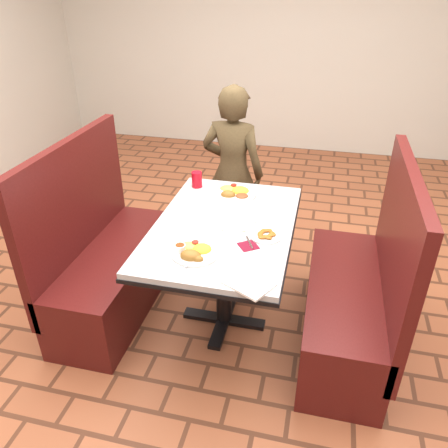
{
  "coord_description": "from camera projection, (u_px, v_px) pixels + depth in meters",
  "views": [
    {
      "loc": [
        0.52,
        -2.17,
        2.02
      ],
      "look_at": [
        0.0,
        0.0,
        0.75
      ],
      "focal_mm": 35.0,
      "sensor_mm": 36.0,
      "label": 1
    }
  ],
  "objects": [
    {
      "name": "red_tumbler",
      "position": [
        197.0,
        179.0,
        2.99
      ],
      "size": [
        0.07,
        0.07,
        0.11
      ],
      "primitive_type": "cylinder",
      "color": "red",
      "rests_on": "dining_table"
    },
    {
      "name": "far_dinner_plate",
      "position": [
        235.0,
        191.0,
        2.89
      ],
      "size": [
        0.29,
        0.29,
        0.07
      ],
      "rotation": [
        0.0,
        0.0,
        -0.16
      ],
      "color": "white",
      "rests_on": "dining_table"
    },
    {
      "name": "near_dinner_plate",
      "position": [
        194.0,
        250.0,
        2.27
      ],
      "size": [
        0.25,
        0.25,
        0.08
      ],
      "rotation": [
        0.0,
        0.0,
        -0.21
      ],
      "color": "white",
      "rests_on": "dining_table"
    },
    {
      "name": "booth_bench_right",
      "position": [
        353.0,
        300.0,
        2.61
      ],
      "size": [
        0.47,
        1.2,
        1.17
      ],
      "color": "#511412",
      "rests_on": "ground"
    },
    {
      "name": "spoon_utensil",
      "position": [
        249.0,
        242.0,
        2.38
      ],
      "size": [
        0.06,
        0.12,
        0.0
      ],
      "primitive_type": "cube",
      "rotation": [
        0.0,
        0.0,
        0.44
      ],
      "color": "silver",
      "rests_on": "dining_table"
    },
    {
      "name": "fork_utensil",
      "position": [
        196.0,
        261.0,
        2.21
      ],
      "size": [
        0.09,
        0.14,
        0.0
      ],
      "primitive_type": "cube",
      "rotation": [
        0.0,
        0.0,
        -0.54
      ],
      "color": "silver",
      "rests_on": "dining_table"
    },
    {
      "name": "diner_person",
      "position": [
        233.0,
        173.0,
        3.41
      ],
      "size": [
        0.53,
        0.38,
        1.36
      ],
      "primitive_type": "imported",
      "rotation": [
        0.0,
        0.0,
        3.02
      ],
      "color": "brown",
      "rests_on": "ground"
    },
    {
      "name": "paper_napkin",
      "position": [
        249.0,
        283.0,
        2.06
      ],
      "size": [
        0.27,
        0.24,
        0.01
      ],
      "primitive_type": "cube",
      "rotation": [
        0.0,
        0.0,
        -0.5
      ],
      "color": "white",
      "rests_on": "dining_table"
    },
    {
      "name": "lettuce_shreds",
      "position": [
        233.0,
        220.0,
        2.61
      ],
      "size": [
        0.28,
        0.32,
        0.0
      ],
      "primitive_type": null,
      "color": "#93B94A",
      "rests_on": "dining_table"
    },
    {
      "name": "dining_table",
      "position": [
        224.0,
        238.0,
        2.61
      ],
      "size": [
        0.81,
        1.21,
        0.75
      ],
      "color": "#BBBEC1",
      "rests_on": "ground"
    },
    {
      "name": "maroon_napkin",
      "position": [
        248.0,
        246.0,
        2.36
      ],
      "size": [
        0.13,
        0.13,
        0.0
      ],
      "primitive_type": "cube",
      "rotation": [
        0.0,
        0.0,
        0.62
      ],
      "color": "maroon",
      "rests_on": "dining_table"
    },
    {
      "name": "plantain_plate",
      "position": [
        266.0,
        235.0,
        2.43
      ],
      "size": [
        0.18,
        0.18,
        0.03
      ],
      "rotation": [
        0.0,
        0.0,
        -0.28
      ],
      "color": "white",
      "rests_on": "dining_table"
    },
    {
      "name": "booth_bench_left",
      "position": [
        109.0,
        265.0,
        2.94
      ],
      "size": [
        0.47,
        1.2,
        1.17
      ],
      "color": "#511412",
      "rests_on": "ground"
    },
    {
      "name": "room",
      "position": [
        224.0,
        3.0,
        1.99
      ],
      "size": [
        7.0,
        7.04,
        2.82
      ],
      "color": "#A25635",
      "rests_on": "ground"
    },
    {
      "name": "knife_utensil",
      "position": [
        194.0,
        254.0,
        2.27
      ],
      "size": [
        0.02,
        0.18,
        0.0
      ],
      "primitive_type": "cube",
      "rotation": [
        0.0,
        0.0,
        -0.07
      ],
      "color": "silver",
      "rests_on": "dining_table"
    }
  ]
}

